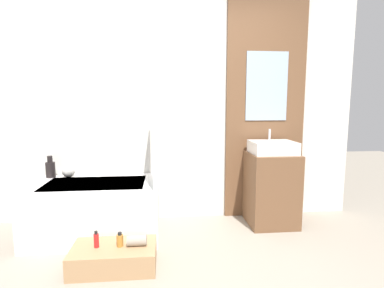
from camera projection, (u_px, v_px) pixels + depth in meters
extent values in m
cube|color=silver|center=(176.00, 108.00, 3.45)|extent=(4.20, 0.06, 2.60)
cube|color=brown|center=(265.00, 108.00, 3.50)|extent=(0.93, 0.03, 2.60)
cube|color=#9EB2C6|center=(267.00, 86.00, 3.45)|extent=(0.49, 0.01, 0.78)
cube|color=white|center=(96.00, 209.00, 3.07)|extent=(1.27, 0.78, 0.55)
cube|color=silver|center=(95.00, 183.00, 3.04)|extent=(0.99, 0.55, 0.01)
cube|color=silver|center=(154.00, 138.00, 2.91)|extent=(0.01, 0.51, 0.95)
cube|color=#A87F56|center=(114.00, 257.00, 2.47)|extent=(0.69, 0.40, 0.18)
cube|color=brown|center=(271.00, 189.00, 3.35)|extent=(0.51, 0.51, 0.81)
cube|color=white|center=(273.00, 147.00, 3.29)|extent=(0.47, 0.39, 0.13)
cylinder|color=silver|center=(270.00, 135.00, 3.38)|extent=(0.02, 0.02, 0.13)
cylinder|color=black|center=(51.00, 170.00, 3.26)|extent=(0.10, 0.10, 0.17)
cylinder|color=black|center=(50.00, 159.00, 3.25)|extent=(0.05, 0.05, 0.07)
sphere|color=silver|center=(69.00, 171.00, 3.26)|extent=(0.14, 0.14, 0.14)
cylinder|color=red|center=(96.00, 241.00, 2.44)|extent=(0.04, 0.04, 0.11)
cylinder|color=black|center=(96.00, 233.00, 2.43)|extent=(0.02, 0.02, 0.02)
cylinder|color=#B2752D|center=(120.00, 241.00, 2.46)|extent=(0.05, 0.05, 0.10)
cylinder|color=black|center=(120.00, 234.00, 2.45)|extent=(0.03, 0.03, 0.02)
cylinder|color=gray|center=(137.00, 240.00, 2.47)|extent=(0.16, 0.09, 0.09)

